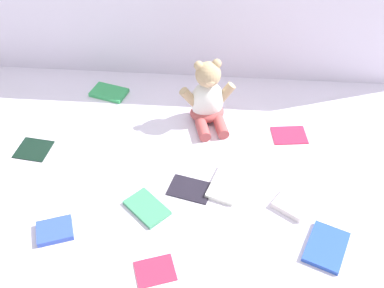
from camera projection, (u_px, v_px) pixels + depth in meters
name	position (u px, v px, depth m)	size (l,w,h in m)	color
ground_plane	(190.00, 145.00, 1.52)	(3.20, 3.20, 0.00)	silver
teddy_bear	(208.00, 99.00, 1.56)	(0.20, 0.19, 0.23)	white
book_case_0	(289.00, 135.00, 1.55)	(0.09, 0.11, 0.01)	#C02447
book_case_1	(190.00, 189.00, 1.38)	(0.09, 0.13, 0.01)	black
book_case_2	(292.00, 204.00, 1.33)	(0.08, 0.10, 0.02)	white
book_case_3	(155.00, 271.00, 1.18)	(0.08, 0.10, 0.01)	#D42545
book_case_4	(34.00, 149.00, 1.50)	(0.10, 0.11, 0.01)	black
book_case_5	(109.00, 93.00, 1.72)	(0.08, 0.13, 0.01)	green
book_case_6	(55.00, 231.00, 1.26)	(0.08, 0.10, 0.02)	blue
book_case_7	(326.00, 247.00, 1.23)	(0.10, 0.14, 0.01)	blue
book_case_8	(147.00, 208.00, 1.32)	(0.08, 0.13, 0.01)	#3F9166
book_case_9	(226.00, 184.00, 1.39)	(0.09, 0.14, 0.01)	white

